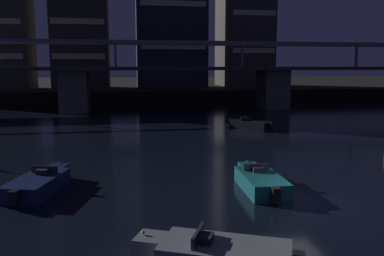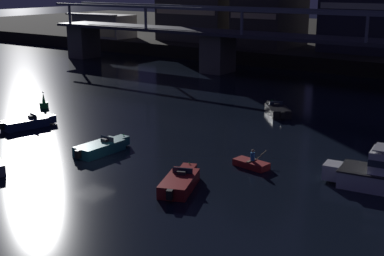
% 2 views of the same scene
% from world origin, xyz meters
% --- Properties ---
extents(ground_plane, '(400.00, 400.00, 0.00)m').
position_xyz_m(ground_plane, '(0.00, 0.00, 0.00)').
color(ground_plane, black).
extents(river_bridge, '(89.29, 6.40, 9.38)m').
position_xyz_m(river_bridge, '(0.00, 39.12, 4.24)').
color(river_bridge, '#605B51').
rests_on(river_bridge, ground).
extents(waterfront_pavilion, '(12.40, 7.40, 4.70)m').
position_xyz_m(waterfront_pavilion, '(-48.32, 51.04, 4.44)').
color(waterfront_pavilion, '#B2AD9E').
rests_on(waterfront_pavilion, far_riverbank).
extents(speedboat_near_center, '(3.09, 5.09, 1.16)m').
position_xyz_m(speedboat_near_center, '(8.40, -0.39, 0.41)').
color(speedboat_near_center, maroon).
rests_on(speedboat_near_center, ground).
extents(speedboat_mid_left, '(1.96, 5.21, 1.16)m').
position_xyz_m(speedboat_mid_left, '(-0.95, 2.00, 0.41)').
color(speedboat_mid_left, '#196066').
rests_on(speedboat_mid_left, ground).
extents(speedboat_mid_center, '(2.75, 5.19, 1.16)m').
position_xyz_m(speedboat_mid_center, '(-11.76, 3.44, 0.41)').
color(speedboat_mid_center, '#19234C').
rests_on(speedboat_mid_center, ground).
extents(speedboat_mid_right, '(4.13, 4.60, 1.16)m').
position_xyz_m(speedboat_mid_right, '(4.66, 21.13, 0.41)').
color(speedboat_mid_right, black).
rests_on(speedboat_mid_right, ground).
extents(channel_buoy, '(0.90, 0.90, 1.76)m').
position_xyz_m(channel_buoy, '(-16.64, 9.38, 0.48)').
color(channel_buoy, green).
rests_on(channel_buoy, ground).
extents(dinghy_with_paddler, '(2.73, 2.52, 1.36)m').
position_xyz_m(dinghy_with_paddler, '(10.24, 5.72, 0.28)').
color(dinghy_with_paddler, maroon).
rests_on(dinghy_with_paddler, ground).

